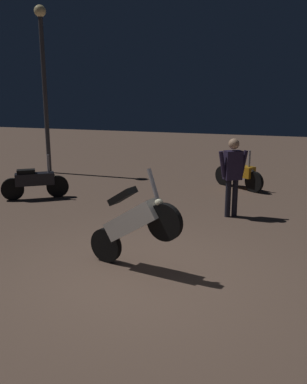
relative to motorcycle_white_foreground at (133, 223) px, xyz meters
The scene contains 6 objects.
ground_plane 0.79m from the motorcycle_white_foreground, 60.06° to the right, with size 40.00×40.00×0.00m, color brown.
motorcycle_white_foreground is the anchor object (origin of this frame).
motorcycle_black_parked_left 5.06m from the motorcycle_white_foreground, 139.75° to the left, with size 1.44×1.01×1.11m.
motorcycle_orange_parked_right 6.03m from the motorcycle_white_foreground, 81.31° to the left, with size 1.43×1.01×1.11m.
person_rider_beside 3.42m from the motorcycle_white_foreground, 71.63° to the left, with size 0.62×0.42×1.71m.
streetlamp_near 8.65m from the motorcycle_white_foreground, 129.95° to the left, with size 0.36×0.36×5.18m.
Camera 1 is at (2.00, -5.48, 2.76)m, focal length 39.49 mm.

